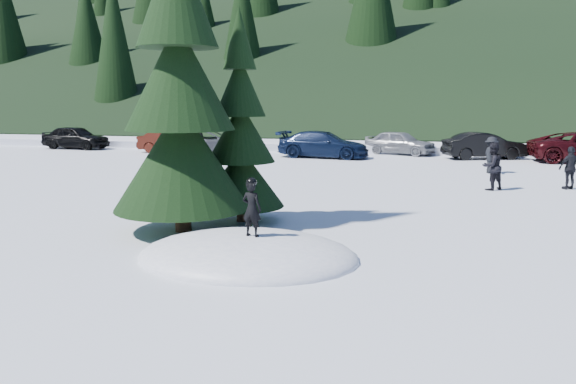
% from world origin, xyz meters
% --- Properties ---
extents(ground, '(200.00, 200.00, 0.00)m').
position_xyz_m(ground, '(0.00, 0.00, 0.00)').
color(ground, white).
rests_on(ground, ground).
extents(snow_mound, '(4.48, 3.52, 0.96)m').
position_xyz_m(snow_mound, '(0.00, 0.00, 0.00)').
color(snow_mound, white).
rests_on(snow_mound, ground).
extents(forest_hillside, '(200.00, 60.00, 25.00)m').
position_xyz_m(forest_hillside, '(0.00, 54.00, 12.50)').
color(forest_hillside, black).
rests_on(forest_hillside, ground).
extents(spruce_tall, '(3.20, 3.20, 8.60)m').
position_xyz_m(spruce_tall, '(-2.20, 1.80, 3.32)').
color(spruce_tall, black).
rests_on(spruce_tall, ground).
extents(spruce_short, '(2.20, 2.20, 5.37)m').
position_xyz_m(spruce_short, '(-1.20, 3.20, 2.10)').
color(spruce_short, black).
rests_on(spruce_short, ground).
extents(child_skier, '(0.44, 0.33, 1.09)m').
position_xyz_m(child_skier, '(0.13, -0.10, 1.02)').
color(child_skier, black).
rests_on(child_skier, snow_mound).
extents(adult_0, '(1.02, 0.99, 1.66)m').
position_xyz_m(adult_0, '(5.61, 10.06, 0.83)').
color(adult_0, black).
rests_on(adult_0, ground).
extents(adult_1, '(0.95, 0.70, 1.50)m').
position_xyz_m(adult_1, '(8.29, 10.87, 0.75)').
color(adult_1, black).
rests_on(adult_1, ground).
extents(adult_2, '(0.81, 1.12, 1.56)m').
position_xyz_m(adult_2, '(6.06, 14.71, 0.78)').
color(adult_2, black).
rests_on(adult_2, ground).
extents(car_0, '(4.38, 2.01, 1.45)m').
position_xyz_m(car_0, '(-18.12, 20.84, 0.73)').
color(car_0, black).
rests_on(car_0, ground).
extents(car_1, '(4.13, 1.70, 1.33)m').
position_xyz_m(car_1, '(-11.13, 20.17, 0.67)').
color(car_1, '#3F140B').
rests_on(car_1, ground).
extents(car_2, '(5.38, 3.23, 1.40)m').
position_xyz_m(car_2, '(-8.39, 19.07, 0.70)').
color(car_2, '#494B51').
rests_on(car_2, ground).
extents(car_3, '(5.09, 2.53, 1.42)m').
position_xyz_m(car_3, '(-2.00, 19.34, 0.71)').
color(car_3, '#0E1832').
rests_on(car_3, ground).
extents(car_4, '(4.30, 3.00, 1.36)m').
position_xyz_m(car_4, '(1.90, 22.10, 0.68)').
color(car_4, gray).
rests_on(car_4, ground).
extents(car_5, '(4.47, 2.80, 1.39)m').
position_xyz_m(car_5, '(6.33, 20.71, 0.70)').
color(car_5, black).
rests_on(car_5, ground).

